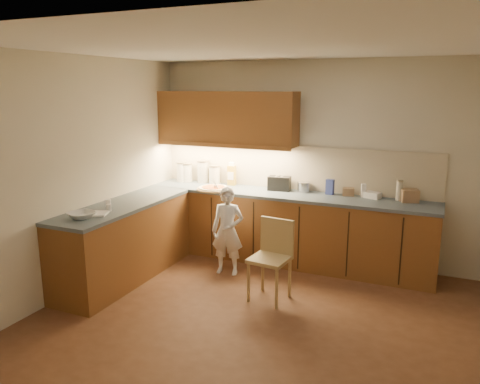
{
  "coord_description": "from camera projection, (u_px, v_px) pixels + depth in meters",
  "views": [
    {
      "loc": [
        1.45,
        -3.91,
        2.25
      ],
      "look_at": [
        -0.8,
        1.2,
        1.0
      ],
      "focal_mm": 35.0,
      "sensor_mm": 36.0,
      "label": 1
    }
  ],
  "objects": [
    {
      "name": "room",
      "position": [
        268.0,
        153.0,
        4.18
      ],
      "size": [
        4.54,
        4.5,
        2.62
      ],
      "color": "#55321D",
      "rests_on": "ground"
    },
    {
      "name": "l_counter",
      "position": [
        233.0,
        232.0,
        5.93
      ],
      "size": [
        3.77,
        2.62,
        0.92
      ],
      "color": "brown",
      "rests_on": "ground"
    },
    {
      "name": "backsplash",
      "position": [
        293.0,
        168.0,
        6.21
      ],
      "size": [
        3.75,
        0.02,
        0.58
      ],
      "primitive_type": "cube",
      "color": "beige",
      "rests_on": "l_counter"
    },
    {
      "name": "upper_cabinets",
      "position": [
        226.0,
        118.0,
        6.28
      ],
      "size": [
        1.95,
        0.36,
        0.73
      ],
      "color": "brown",
      "rests_on": "ground"
    },
    {
      "name": "pizza_on_board",
      "position": [
        213.0,
        188.0,
        6.21
      ],
      "size": [
        0.45,
        0.45,
        0.18
      ],
      "rotation": [
        0.0,
        0.0,
        -0.41
      ],
      "color": "tan",
      "rests_on": "l_counter"
    },
    {
      "name": "child",
      "position": [
        228.0,
        231.0,
        5.69
      ],
      "size": [
        0.43,
        0.32,
        1.09
      ],
      "primitive_type": "imported",
      "rotation": [
        0.0,
        0.0,
        0.16
      ],
      "color": "white",
      "rests_on": "ground"
    },
    {
      "name": "wooden_chair",
      "position": [
        273.0,
        253.0,
        5.04
      ],
      "size": [
        0.43,
        0.43,
        0.87
      ],
      "rotation": [
        0.0,
        0.0,
        -0.11
      ],
      "color": "tan",
      "rests_on": "ground"
    },
    {
      "name": "mixing_bowl",
      "position": [
        81.0,
        215.0,
        4.86
      ],
      "size": [
        0.33,
        0.33,
        0.07
      ],
      "primitive_type": "imported",
      "rotation": [
        0.0,
        0.0,
        -0.26
      ],
      "color": "silver",
      "rests_on": "l_counter"
    },
    {
      "name": "canister_a",
      "position": [
        181.0,
        172.0,
        6.73
      ],
      "size": [
        0.14,
        0.14,
        0.28
      ],
      "rotation": [
        0.0,
        0.0,
        0.0
      ],
      "color": "white",
      "rests_on": "l_counter"
    },
    {
      "name": "canister_b",
      "position": [
        187.0,
        172.0,
        6.73
      ],
      "size": [
        0.15,
        0.15,
        0.27
      ],
      "rotation": [
        0.0,
        0.0,
        0.42
      ],
      "color": "white",
      "rests_on": "l_counter"
    },
    {
      "name": "canister_c",
      "position": [
        203.0,
        171.0,
        6.66
      ],
      "size": [
        0.17,
        0.17,
        0.32
      ],
      "rotation": [
        0.0,
        0.0,
        -0.05
      ],
      "color": "beige",
      "rests_on": "l_counter"
    },
    {
      "name": "canister_d",
      "position": [
        215.0,
        174.0,
        6.58
      ],
      "size": [
        0.16,
        0.16,
        0.26
      ],
      "rotation": [
        0.0,
        0.0,
        -0.29
      ],
      "color": "white",
      "rests_on": "l_counter"
    },
    {
      "name": "oil_jug",
      "position": [
        232.0,
        175.0,
        6.48
      ],
      "size": [
        0.11,
        0.09,
        0.32
      ],
      "rotation": [
        0.0,
        0.0,
        0.08
      ],
      "color": "gold",
      "rests_on": "l_counter"
    },
    {
      "name": "toaster",
      "position": [
        279.0,
        183.0,
        6.17
      ],
      "size": [
        0.31,
        0.2,
        0.19
      ],
      "rotation": [
        0.0,
        0.0,
        0.12
      ],
      "color": "black",
      "rests_on": "l_counter"
    },
    {
      "name": "steel_pot",
      "position": [
        304.0,
        187.0,
        6.08
      ],
      "size": [
        0.17,
        0.17,
        0.13
      ],
      "color": "#B2B1B7",
      "rests_on": "l_counter"
    },
    {
      "name": "blue_box",
      "position": [
        330.0,
        187.0,
        5.93
      ],
      "size": [
        0.11,
        0.08,
        0.19
      ],
      "primitive_type": "cube",
      "rotation": [
        0.0,
        0.0,
        -0.15
      ],
      "color": "#313E93",
      "rests_on": "l_counter"
    },
    {
      "name": "card_box_a",
      "position": [
        348.0,
        192.0,
        5.87
      ],
      "size": [
        0.16,
        0.13,
        0.1
      ],
      "primitive_type": "cube",
      "rotation": [
        0.0,
        0.0,
        0.25
      ],
      "color": "tan",
      "rests_on": "l_counter"
    },
    {
      "name": "white_bottle",
      "position": [
        363.0,
        191.0,
        5.78
      ],
      "size": [
        0.07,
        0.07,
        0.17
      ],
      "primitive_type": "cube",
      "rotation": [
        0.0,
        0.0,
        0.36
      ],
      "color": "white",
      "rests_on": "l_counter"
    },
    {
      "name": "flat_pack",
      "position": [
        372.0,
        195.0,
        5.74
      ],
      "size": [
        0.22,
        0.19,
        0.08
      ],
      "primitive_type": "cube",
      "rotation": [
        0.0,
        0.0,
        -0.33
      ],
      "color": "white",
      "rests_on": "l_counter"
    },
    {
      "name": "tall_jar",
      "position": [
        399.0,
        190.0,
        5.6
      ],
      "size": [
        0.08,
        0.08,
        0.25
      ],
      "rotation": [
        0.0,
        0.0,
        0.16
      ],
      "color": "silver",
      "rests_on": "l_counter"
    },
    {
      "name": "card_box_b",
      "position": [
        410.0,
        196.0,
        5.54
      ],
      "size": [
        0.23,
        0.2,
        0.15
      ],
      "primitive_type": "cube",
      "rotation": [
        0.0,
        0.0,
        0.3
      ],
      "color": "#A07B56",
      "rests_on": "l_counter"
    },
    {
      "name": "dough_cloth",
      "position": [
        94.0,
        214.0,
        5.0
      ],
      "size": [
        0.33,
        0.3,
        0.02
      ],
      "primitive_type": "cube",
      "rotation": [
        0.0,
        0.0,
        0.4
      ],
      "color": "white",
      "rests_on": "l_counter"
    },
    {
      "name": "spice_jar_a",
      "position": [
        108.0,
        203.0,
        5.34
      ],
      "size": [
        0.06,
        0.06,
        0.08
      ],
      "primitive_type": "cylinder",
      "rotation": [
        0.0,
        0.0,
        -0.05
      ],
      "color": "white",
      "rests_on": "l_counter"
    },
    {
      "name": "spice_jar_b",
      "position": [
        109.0,
        208.0,
        5.14
      ],
      "size": [
        0.06,
        0.06,
        0.07
      ],
      "primitive_type": "cylinder",
      "rotation": [
        0.0,
        0.0,
        -0.1
      ],
      "color": "silver",
      "rests_on": "l_counter"
    }
  ]
}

